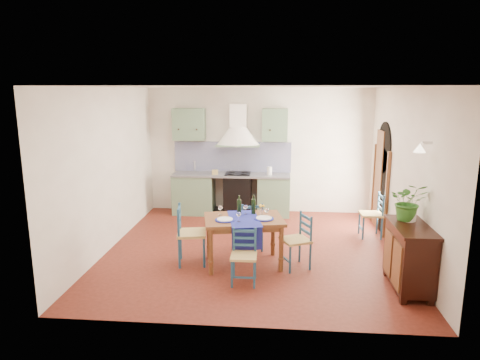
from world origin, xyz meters
name	(u,v)px	position (x,y,z in m)	size (l,w,h in m)	color
floor	(252,250)	(0.00, 0.00, 0.00)	(5.00, 5.00, 0.00)	#4A1810
back_wall	(237,167)	(-0.47, 2.29, 1.05)	(5.00, 0.96, 2.80)	white
right_wall	(399,174)	(2.50, 0.28, 1.34)	(0.26, 5.00, 2.80)	white
left_wall	(109,169)	(-2.50, 0.00, 1.40)	(0.04, 5.00, 2.80)	white
ceiling	(253,86)	(0.00, 0.00, 2.80)	(5.00, 5.00, 0.01)	silver
dining_table	(244,223)	(-0.09, -0.65, 0.69)	(1.36, 1.06, 1.09)	brown
chair_near	(244,256)	(-0.04, -1.30, 0.41)	(0.37, 0.37, 0.79)	navy
chair_far	(251,225)	(-0.03, 0.01, 0.45)	(0.50, 0.50, 0.87)	navy
chair_left	(190,234)	(-0.97, -0.68, 0.50)	(0.52, 0.52, 0.96)	navy
chair_right	(297,240)	(0.74, -0.69, 0.45)	(0.54, 0.54, 0.87)	navy
chair_spare	(373,215)	(2.23, 0.88, 0.44)	(0.41, 0.41, 0.85)	navy
sideboard	(409,255)	(2.26, -1.31, 0.51)	(0.50, 1.05, 0.94)	black
potted_plant	(409,202)	(2.27, -1.06, 1.21)	(0.50, 0.43, 0.55)	#306F23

